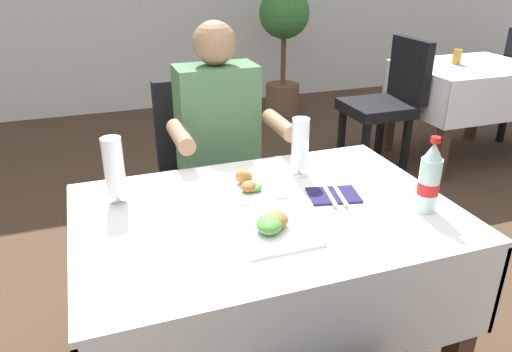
# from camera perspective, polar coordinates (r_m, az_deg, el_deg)

# --- Properties ---
(main_dining_table) EXTENTS (1.23, 0.84, 0.75)m
(main_dining_table) POSITION_cam_1_polar(r_m,az_deg,el_deg) (1.70, 1.14, -9.00)
(main_dining_table) COLOR white
(main_dining_table) RESTS_ON ground
(chair_far_diner_seat) EXTENTS (0.44, 0.50, 0.97)m
(chair_far_diner_seat) POSITION_cam_1_polar(r_m,az_deg,el_deg) (2.40, -5.71, 0.67)
(chair_far_diner_seat) COLOR black
(chair_far_diner_seat) RESTS_ON ground
(seated_diner_far) EXTENTS (0.50, 0.46, 1.26)m
(seated_diner_far) POSITION_cam_1_polar(r_m,az_deg,el_deg) (2.25, -4.04, 3.43)
(seated_diner_far) COLOR #282D42
(seated_diner_far) RESTS_ON ground
(plate_near_camera) EXTENTS (0.24, 0.24, 0.06)m
(plate_near_camera) POSITION_cam_1_polar(r_m,az_deg,el_deg) (1.48, 2.00, -5.95)
(plate_near_camera) COLOR white
(plate_near_camera) RESTS_ON main_dining_table
(plate_far_diner) EXTENTS (0.25, 0.25, 0.07)m
(plate_far_diner) POSITION_cam_1_polar(r_m,az_deg,el_deg) (1.75, -0.93, -1.05)
(plate_far_diner) COLOR white
(plate_far_diner) RESTS_ON main_dining_table
(beer_glass_left) EXTENTS (0.07, 0.07, 0.23)m
(beer_glass_left) POSITION_cam_1_polar(r_m,az_deg,el_deg) (1.67, -16.06, 0.58)
(beer_glass_left) COLOR white
(beer_glass_left) RESTS_ON main_dining_table
(beer_glass_middle) EXTENTS (0.07, 0.07, 0.22)m
(beer_glass_middle) POSITION_cam_1_polar(r_m,az_deg,el_deg) (1.83, 5.12, 3.38)
(beer_glass_middle) COLOR white
(beer_glass_middle) RESTS_ON main_dining_table
(cola_bottle_primary) EXTENTS (0.07, 0.07, 0.25)m
(cola_bottle_primary) POSITION_cam_1_polar(r_m,az_deg,el_deg) (1.66, 19.42, -0.38)
(cola_bottle_primary) COLOR silver
(cola_bottle_primary) RESTS_ON main_dining_table
(napkin_cutlery_set) EXTENTS (0.19, 0.20, 0.01)m
(napkin_cutlery_set) POSITION_cam_1_polar(r_m,az_deg,el_deg) (1.72, 8.96, -2.18)
(napkin_cutlery_set) COLOR #231E4C
(napkin_cutlery_set) RESTS_ON main_dining_table
(background_dining_table) EXTENTS (0.99, 0.78, 0.75)m
(background_dining_table) POSITION_cam_1_polar(r_m,az_deg,el_deg) (4.17, 23.18, 9.24)
(background_dining_table) COLOR white
(background_dining_table) RESTS_ON ground
(background_chair_left) EXTENTS (0.50, 0.44, 0.97)m
(background_chair_left) POSITION_cam_1_polar(r_m,az_deg,el_deg) (3.74, 15.02, 8.68)
(background_chair_left) COLOR black
(background_chair_left) RESTS_ON ground
(background_table_tumbler) EXTENTS (0.06, 0.06, 0.11)m
(background_table_tumbler) POSITION_cam_1_polar(r_m,az_deg,el_deg) (4.10, 22.23, 12.66)
(background_table_tumbler) COLOR #C68928
(background_table_tumbler) RESTS_ON background_dining_table
(potted_plant_corner) EXTENTS (0.49, 0.49, 1.24)m
(potted_plant_corner) POSITION_cam_1_polar(r_m,az_deg,el_deg) (5.00, 3.24, 16.08)
(potted_plant_corner) COLOR brown
(potted_plant_corner) RESTS_ON ground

